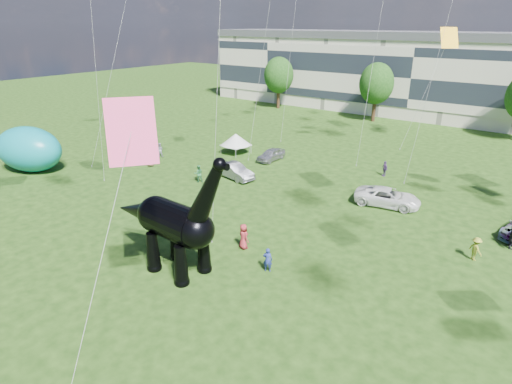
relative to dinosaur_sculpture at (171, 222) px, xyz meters
The scene contains 11 objects.
ground 7.37m from the dinosaur_sculpture, 42.65° to the right, with size 220.00×220.00×0.00m, color #16330C.
terrace_row 57.65m from the dinosaur_sculpture, 93.10° to the left, with size 78.00×11.00×12.00m, color beige.
tree_far_left 54.71m from the dinosaur_sculpture, 117.38° to the left, with size 5.20×5.20×9.44m.
tree_mid_left 49.12m from the dinosaur_sculpture, 98.35° to the left, with size 5.20×5.20×9.44m.
dinosaur_sculpture is the anchor object (origin of this frame).
car_silver 23.75m from the dinosaur_sculpture, 110.14° to the left, with size 1.60×3.99×1.36m, color silver.
car_grey 17.17m from the dinosaur_sculpture, 116.79° to the left, with size 1.59×4.56×1.50m, color slate.
car_white 19.25m from the dinosaur_sculpture, 68.28° to the left, with size 2.50×5.42×1.51m, color white.
gazebo_left 25.59m from the dinosaur_sculpture, 120.75° to the left, with size 3.77×3.77×2.39m.
inflatable_teal 26.40m from the dinosaur_sculpture, behind, with size 7.49×4.68×4.68m, color #0B818D.
visitors 9.95m from the dinosaur_sculpture, 75.42° to the left, with size 44.55×42.82×1.90m.
Camera 1 is at (13.43, -11.15, 14.61)m, focal length 30.00 mm.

